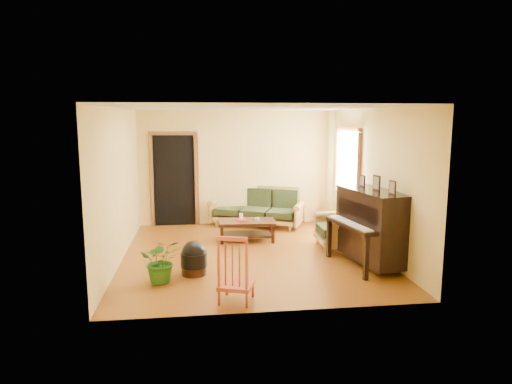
{
  "coord_description": "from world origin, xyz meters",
  "views": [
    {
      "loc": [
        -0.92,
        -7.89,
        2.42
      ],
      "look_at": [
        0.12,
        0.2,
        1.1
      ],
      "focal_mm": 32.0,
      "sensor_mm": 36.0,
      "label": 1
    }
  ],
  "objects": [
    {
      "name": "footstool",
      "position": [
        -1.01,
        -0.95,
        0.2
      ],
      "size": [
        0.52,
        0.52,
        0.4
      ],
      "primitive_type": "cylinder",
      "rotation": [
        0.0,
        0.0,
        0.28
      ],
      "color": "black",
      "rests_on": "floor"
    },
    {
      "name": "red_chair",
      "position": [
        -0.44,
        -2.11,
        0.46
      ],
      "size": [
        0.57,
        0.59,
        0.93
      ],
      "primitive_type": "cube",
      "rotation": [
        0.0,
        0.0,
        -0.34
      ],
      "color": "maroon",
      "rests_on": "floor"
    },
    {
      "name": "doorway",
      "position": [
        -1.45,
        2.48,
        1.02
      ],
      "size": [
        1.08,
        0.16,
        2.05
      ],
      "primitive_type": "cube",
      "color": "black",
      "rests_on": "floor"
    },
    {
      "name": "remote",
      "position": [
        0.22,
        0.98,
        0.41
      ],
      "size": [
        0.14,
        0.08,
        0.01
      ],
      "primitive_type": "cube",
      "rotation": [
        0.0,
        0.0,
        0.36
      ],
      "color": "black",
      "rests_on": "coffee_table"
    },
    {
      "name": "potted_plant",
      "position": [
        -1.48,
        -1.25,
        0.33
      ],
      "size": [
        0.65,
        0.58,
        0.67
      ],
      "primitive_type": "imported",
      "rotation": [
        0.0,
        0.0,
        0.1
      ],
      "color": "#245D1A",
      "rests_on": "floor"
    },
    {
      "name": "leaning_frame",
      "position": [
        1.73,
        2.37,
        0.28
      ],
      "size": [
        0.43,
        0.18,
        0.56
      ],
      "primitive_type": "cube",
      "rotation": [
        0.0,
        0.0,
        0.2
      ],
      "color": "#BC843E",
      "rests_on": "floor"
    },
    {
      "name": "ceramic_crock",
      "position": [
        1.89,
        2.16,
        0.13
      ],
      "size": [
        0.25,
        0.25,
        0.25
      ],
      "primitive_type": "cylinder",
      "rotation": [
        0.0,
        0.0,
        -0.32
      ],
      "color": "#304C90",
      "rests_on": "floor"
    },
    {
      "name": "armchair",
      "position": [
        1.68,
        0.16,
        0.46
      ],
      "size": [
        0.9,
        0.94,
        0.93
      ],
      "primitive_type": "cube",
      "rotation": [
        0.0,
        0.0,
        -0.02
      ],
      "color": "olive",
      "rests_on": "floor"
    },
    {
      "name": "piano",
      "position": [
        1.92,
        -0.86,
        0.63
      ],
      "size": [
        1.09,
        1.56,
        1.26
      ],
      "primitive_type": "cube",
      "rotation": [
        0.0,
        0.0,
        0.18
      ],
      "color": "black",
      "rests_on": "floor"
    },
    {
      "name": "candle",
      "position": [
        -0.08,
        1.01,
        0.47
      ],
      "size": [
        0.09,
        0.09,
        0.13
      ],
      "primitive_type": "cylinder",
      "rotation": [
        0.0,
        0.0,
        0.15
      ],
      "color": "white",
      "rests_on": "coffee_table"
    },
    {
      "name": "book",
      "position": [
        -0.17,
        0.9,
        0.42
      ],
      "size": [
        0.24,
        0.29,
        0.02
      ],
      "primitive_type": "imported",
      "rotation": [
        0.0,
        0.0,
        0.25
      ],
      "color": "maroon",
      "rests_on": "coffee_table"
    },
    {
      "name": "window",
      "position": [
        2.21,
        1.3,
        1.5
      ],
      "size": [
        0.12,
        1.36,
        1.46
      ],
      "primitive_type": "cube",
      "color": "white",
      "rests_on": "right_wall"
    },
    {
      "name": "floor",
      "position": [
        0.0,
        0.0,
        0.0
      ],
      "size": [
        5.0,
        5.0,
        0.0
      ],
      "primitive_type": "plane",
      "color": "#62310C",
      "rests_on": "ground"
    },
    {
      "name": "sofa",
      "position": [
        0.38,
        2.16,
        0.44
      ],
      "size": [
        2.22,
        1.62,
        0.88
      ],
      "primitive_type": "cube",
      "rotation": [
        0.0,
        0.0,
        -0.42
      ],
      "color": "olive",
      "rests_on": "floor"
    },
    {
      "name": "coffee_table",
      "position": [
        0.03,
        0.94,
        0.2
      ],
      "size": [
        1.15,
        0.67,
        0.41
      ],
      "primitive_type": "cube",
      "rotation": [
        0.0,
        0.0,
        -0.06
      ],
      "color": "black",
      "rests_on": "floor"
    },
    {
      "name": "glass_jar",
      "position": [
        0.24,
        0.94,
        0.43
      ],
      "size": [
        0.11,
        0.11,
        0.06
      ],
      "primitive_type": "cylinder",
      "rotation": [
        0.0,
        0.0,
        -0.31
      ],
      "color": "silver",
      "rests_on": "coffee_table"
    }
  ]
}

